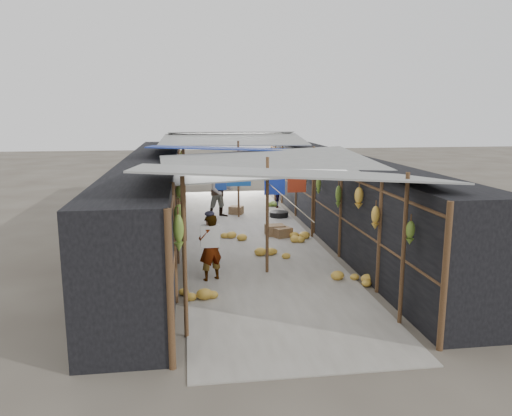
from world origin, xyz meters
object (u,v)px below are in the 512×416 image
black_basin (279,214)px  shopper_blue (220,191)px  crate_near (282,232)px  vendor_elderly (210,248)px  vendor_seated (277,198)px

black_basin → shopper_blue: size_ratio=0.35×
crate_near → black_basin: crate_near is taller
black_basin → vendor_elderly: vendor_elderly is taller
vendor_elderly → black_basin: bearing=-138.2°
crate_near → vendor_seated: vendor_seated is taller
crate_near → vendor_seated: 4.43m
crate_near → black_basin: size_ratio=0.75×
black_basin → vendor_elderly: (-2.64, -6.18, 0.63)m
crate_near → black_basin: 2.78m
vendor_seated → black_basin: bearing=6.6°
black_basin → vendor_seated: vendor_seated is taller
black_basin → shopper_blue: bearing=172.0°
vendor_seated → shopper_blue: bearing=-43.9°
crate_near → vendor_elderly: size_ratio=0.33×
crate_near → black_basin: (0.41, 2.75, -0.05)m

